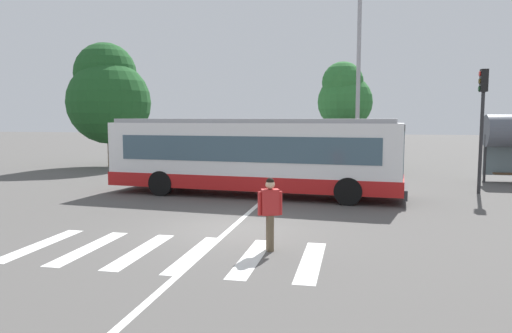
{
  "coord_description": "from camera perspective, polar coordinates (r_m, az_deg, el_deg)",
  "views": [
    {
      "loc": [
        3.33,
        -12.8,
        3.1
      ],
      "look_at": [
        -0.28,
        4.51,
        1.3
      ],
      "focal_mm": 33.71,
      "sensor_mm": 36.0,
      "label": 1
    }
  ],
  "objects": [
    {
      "name": "background_tree_left",
      "position": [
        31.94,
        -17.15,
        8.22
      ],
      "size": [
        5.19,
        5.19,
        7.81
      ],
      "color": "brown",
      "rests_on": "ground_plane"
    },
    {
      "name": "parked_car_silver",
      "position": [
        28.51,
        -3.4,
        1.11
      ],
      "size": [
        2.12,
        4.61,
        1.35
      ],
      "color": "black",
      "rests_on": "ground_plane"
    },
    {
      "name": "city_transit_bus",
      "position": [
        19.14,
        -0.37,
        1.28
      ],
      "size": [
        11.91,
        3.55,
        3.06
      ],
      "color": "black",
      "rests_on": "ground_plane"
    },
    {
      "name": "traffic_light_far_corner",
      "position": [
        21.56,
        25.27,
        5.96
      ],
      "size": [
        0.33,
        0.32,
        5.04
      ],
      "color": "#28282B",
      "rests_on": "ground_plane"
    },
    {
      "name": "background_tree_right",
      "position": [
        30.71,
        10.43,
        8.17
      ],
      "size": [
        3.41,
        3.41,
        6.55
      ],
      "color": "brown",
      "rests_on": "ground_plane"
    },
    {
      "name": "ground_plane",
      "position": [
        13.58,
        -2.75,
        -7.39
      ],
      "size": [
        160.0,
        160.0,
        0.0
      ],
      "primitive_type": "plane",
      "color": "#514F4C"
    },
    {
      "name": "crosswalk_painted_stripes",
      "position": [
        11.43,
        -10.45,
        -10.0
      ],
      "size": [
        7.06,
        3.08,
        0.01
      ],
      "color": "silver",
      "rests_on": "ground_plane"
    },
    {
      "name": "parked_car_charcoal",
      "position": [
        27.88,
        7.74,
        0.96
      ],
      "size": [
        2.16,
        4.63,
        1.35
      ],
      "color": "black",
      "rests_on": "ground_plane"
    },
    {
      "name": "pedestrian_crossing_street",
      "position": [
        11.21,
        1.67,
        -5.15
      ],
      "size": [
        0.55,
        0.38,
        1.72
      ],
      "color": "brown",
      "rests_on": "ground_plane"
    },
    {
      "name": "lane_center_line",
      "position": [
        15.49,
        -1.12,
        -5.72
      ],
      "size": [
        0.16,
        24.0,
        0.01
      ],
      "primitive_type": "cube",
      "color": "silver",
      "rests_on": "ground_plane"
    },
    {
      "name": "parked_car_white",
      "position": [
        28.48,
        2.68,
        1.11
      ],
      "size": [
        2.12,
        4.61,
        1.35
      ],
      "color": "black",
      "rests_on": "ground_plane"
    },
    {
      "name": "parked_car_black",
      "position": [
        27.83,
        13.24,
        0.85
      ],
      "size": [
        2.19,
        4.64,
        1.35
      ],
      "color": "black",
      "rests_on": "ground_plane"
    },
    {
      "name": "twin_arm_street_lamp",
      "position": [
        24.51,
        12.08,
        11.97
      ],
      "size": [
        4.72,
        0.32,
        9.43
      ],
      "color": "#939399",
      "rests_on": "ground_plane"
    }
  ]
}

